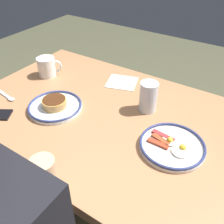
{
  "coord_description": "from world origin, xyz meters",
  "views": [
    {
      "loc": [
        -0.45,
        0.7,
        1.4
      ],
      "look_at": [
        0.01,
        0.01,
        0.77
      ],
      "focal_mm": 39.36,
      "sensor_mm": 36.0,
      "label": 1
    }
  ],
  "objects": [
    {
      "name": "drinking_glass",
      "position": [
        -0.1,
        -0.13,
        0.8
      ],
      "size": [
        0.08,
        0.08,
        0.14
      ],
      "color": "silver",
      "rests_on": "dining_table"
    },
    {
      "name": "dining_table",
      "position": [
        0.0,
        0.0,
        0.64
      ],
      "size": [
        1.37,
        0.84,
        0.74
      ],
      "color": "#A6724A",
      "rests_on": "ground_plane"
    },
    {
      "name": "plate_center_pancakes",
      "position": [
        0.26,
        0.09,
        0.75
      ],
      "size": [
        0.24,
        0.24,
        0.05
      ],
      "color": "silver",
      "rests_on": "dining_table"
    },
    {
      "name": "paper_napkin",
      "position": [
        0.12,
        -0.27,
        0.74
      ],
      "size": [
        0.19,
        0.18,
        0.0
      ],
      "primitive_type": "cube",
      "rotation": [
        0.0,
        0.0,
        0.31
      ],
      "color": "white",
      "rests_on": "dining_table"
    },
    {
      "name": "tea_spoon",
      "position": [
        0.53,
        0.15,
        0.74
      ],
      "size": [
        0.19,
        0.05,
        0.01
      ],
      "color": "silver",
      "rests_on": "dining_table"
    },
    {
      "name": "plate_near_main",
      "position": [
        -0.28,
        0.04,
        0.75
      ],
      "size": [
        0.25,
        0.25,
        0.04
      ],
      "color": "silver",
      "rests_on": "dining_table"
    },
    {
      "name": "coffee_mug",
      "position": [
        0.5,
        -0.11,
        0.79
      ],
      "size": [
        0.11,
        0.11,
        0.1
      ],
      "color": "white",
      "rests_on": "dining_table"
    },
    {
      "name": "ground_plane",
      "position": [
        0.0,
        0.0,
        0.0
      ],
      "size": [
        6.0,
        6.0,
        0.0
      ],
      "primitive_type": "plane",
      "color": "#494933"
    }
  ]
}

